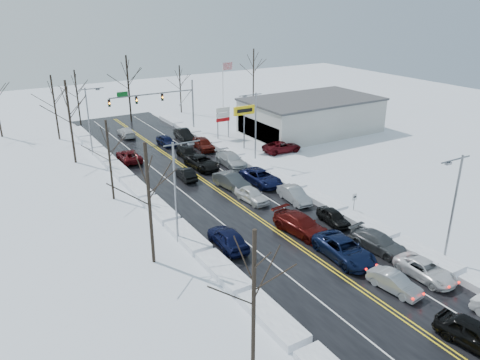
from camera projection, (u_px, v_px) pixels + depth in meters
ground at (238, 204)px, 47.87m from camera, size 160.00×160.00×0.00m
road_surface at (229, 198)px, 49.47m from camera, size 14.00×84.00×0.01m
snow_bank_left at (161, 214)px, 45.82m from camera, size 1.88×72.00×0.59m
snow_bank_right at (287, 184)px, 53.12m from camera, size 1.88×72.00×0.59m
traffic_signal_mast at (162, 100)px, 69.84m from camera, size 13.28×0.39×8.00m
tires_plus_sign at (244, 113)px, 63.84m from camera, size 3.20×0.34×6.00m
used_vehicles_sign at (223, 116)px, 69.24m from camera, size 2.20×0.22×4.65m
speed_limit_sign at (354, 200)px, 44.84m from camera, size 0.55×0.09×2.35m
flagpole at (224, 87)px, 76.91m from camera, size 1.87×1.20×10.00m
dealership_building at (311, 115)px, 72.77m from camera, size 20.40×12.40×5.30m
streetlight_se at (453, 202)px, 35.57m from camera, size 3.20×0.25×9.00m
streetlight_ne at (254, 123)px, 57.89m from camera, size 3.20×0.25×9.00m
streetlight_sw at (177, 185)px, 38.76m from camera, size 3.20×0.25×9.00m
streetlight_nw at (90, 116)px, 61.08m from camera, size 3.20×0.25×9.00m
tree_left_a at (254, 276)px, 24.35m from camera, size 3.60×3.60×9.00m
tree_left_b at (148, 181)px, 35.01m from camera, size 4.00×4.00×10.00m
tree_left_c at (108, 145)px, 47.03m from camera, size 3.40×3.40×8.50m
tree_left_d at (68, 106)px, 57.35m from camera, size 4.20×4.20×10.50m
tree_left_e at (53, 95)px, 67.36m from camera, size 3.80×3.80×9.50m
tree_far_b at (76, 87)px, 75.37m from camera, size 3.60×3.60×9.00m
tree_far_c at (128, 76)px, 77.11m from camera, size 4.40×4.40×11.00m
tree_far_d at (180, 80)px, 83.75m from camera, size 3.40×3.40×8.50m
tree_far_e at (254, 65)px, 91.32m from camera, size 4.20×4.20×10.50m
queued_car_0 at (473, 346)px, 28.49m from camera, size 2.59×5.07×1.65m
queued_car_1 at (393, 290)px, 33.88m from camera, size 1.89×4.19×1.33m
queued_car_2 at (343, 258)px, 38.04m from camera, size 3.13×6.12×1.65m
queued_car_3 at (300, 233)px, 42.11m from camera, size 3.07×6.11×1.70m
queued_car_4 at (252, 201)px, 48.62m from camera, size 2.10×4.52×1.50m
queued_car_5 at (232, 188)px, 51.89m from camera, size 2.42×5.33×1.70m
queued_car_6 at (202, 168)px, 58.02m from camera, size 2.85×5.75×1.57m
queued_car_7 at (189, 158)px, 61.60m from camera, size 2.29×5.10×1.45m
queued_car_8 at (167, 145)px, 66.85m from camera, size 1.92×4.23×1.41m
queued_car_10 at (424, 277)px, 35.45m from camera, size 2.34×4.88×1.34m
queued_car_11 at (378, 250)px, 39.27m from camera, size 2.67×5.35×1.49m
queued_car_12 at (333, 224)px, 43.84m from camera, size 2.11×4.20×1.37m
queued_car_13 at (294, 201)px, 48.59m from camera, size 1.99×4.73×1.52m
queued_car_14 at (261, 184)px, 53.17m from camera, size 2.94×5.87×1.60m
queued_car_15 at (231, 166)px, 58.85m from camera, size 2.40×5.61×1.61m
queued_car_16 at (204, 149)px, 65.09m from camera, size 2.42×5.04×1.66m
queued_car_17 at (184, 140)px, 69.61m from camera, size 1.97×4.88×1.58m
oncoming_car_0 at (186, 179)px, 54.51m from camera, size 1.63×4.19×1.36m
oncoming_car_1 at (129, 161)px, 60.45m from camera, size 2.68×5.38×1.47m
oncoming_car_2 at (127, 137)px, 71.08m from camera, size 2.24×4.98×1.42m
oncoming_car_3 at (228, 247)px, 39.80m from camera, size 2.31×5.14×1.71m
parked_car_0 at (282, 152)px, 64.08m from camera, size 5.54×2.80×1.50m
parked_car_1 at (282, 141)px, 68.69m from camera, size 2.59×5.37×1.51m
parked_car_2 at (249, 134)px, 72.49m from camera, size 2.08×4.09×1.33m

